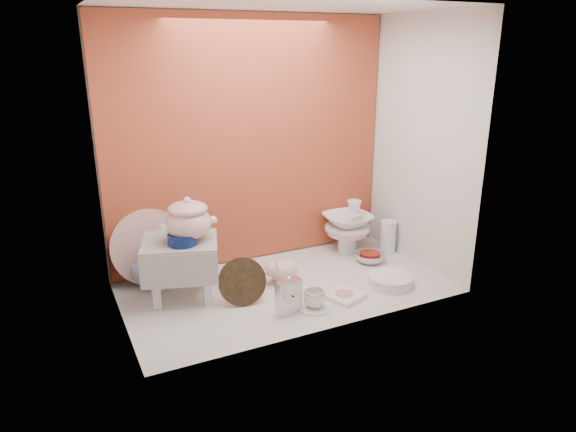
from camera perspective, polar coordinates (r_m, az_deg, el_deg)
name	(u,v)px	position (r m, az deg, el deg)	size (l,w,h in m)	color
ground	(286,287)	(2.99, -0.18, -7.81)	(1.80, 1.80, 0.00)	silver
niche_shell	(272,119)	(2.88, -1.79, 10.55)	(1.86, 1.03, 1.53)	#B13C2C
step_stool	(182,269)	(2.87, -11.60, -5.74)	(0.39, 0.34, 0.33)	silver
soup_tureen	(188,219)	(2.76, -10.88, -0.29)	(0.28, 0.28, 0.24)	white
cobalt_bowl	(182,239)	(2.75, -11.52, -2.50)	(0.15, 0.15, 0.06)	#0A1A52
floral_platter	(149,247)	(3.09, -14.96, -3.30)	(0.44, 0.14, 0.43)	silver
blue_white_vase	(154,263)	(3.06, -14.49, -5.02)	(0.26, 0.26, 0.27)	white
lacquer_tray	(242,282)	(2.78, -5.04, -7.18)	(0.26, 0.10, 0.25)	black
mantel_clock	(289,295)	(2.68, 0.07, -8.70)	(0.14, 0.05, 0.20)	silver
plush_pig	(284,271)	(3.04, -0.49, -6.00)	(0.22, 0.15, 0.13)	beige
teacup_saucer	(314,307)	(2.77, 2.89, -9.98)	(0.18, 0.18, 0.01)	white
gold_rim_teacup	(314,299)	(2.75, 2.91, -9.04)	(0.12, 0.12, 0.09)	white
lattice_dish	(344,296)	(2.89, 6.19, -8.69)	(0.18, 0.18, 0.03)	white
dinner_plate_stack	(391,280)	(3.06, 11.20, -6.93)	(0.26, 0.26, 0.06)	white
crystal_bowl	(370,258)	(3.35, 8.94, -4.53)	(0.19, 0.19, 0.06)	silver
clear_glass_vase	(388,237)	(3.50, 10.88, -2.23)	(0.11, 0.11, 0.22)	silver
porcelain_tower	(347,226)	(3.46, 6.54, -1.12)	(0.31, 0.31, 0.35)	white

